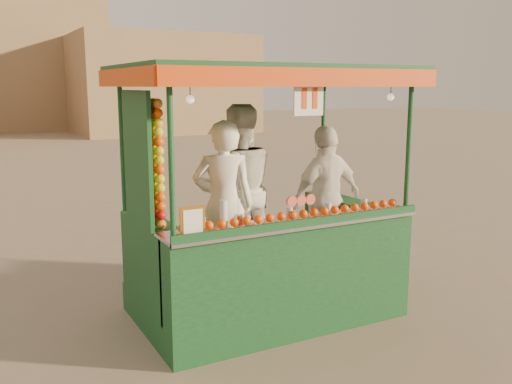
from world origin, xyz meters
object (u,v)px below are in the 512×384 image
juice_cart (263,240)px  vendor_left (224,205)px  vendor_middle (238,189)px  vendor_right (326,198)px

juice_cart → vendor_left: 0.56m
vendor_left → vendor_middle: 0.53m
juice_cart → vendor_middle: bearing=85.3°
vendor_middle → vendor_right: bearing=164.7°
vendor_left → vendor_right: vendor_left is taller
juice_cart → vendor_middle: juice_cart is taller
vendor_left → vendor_right: 1.28m
juice_cart → vendor_left: juice_cart is taller
juice_cart → vendor_middle: (0.06, 0.70, 0.42)m
juice_cart → vendor_right: 1.07m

